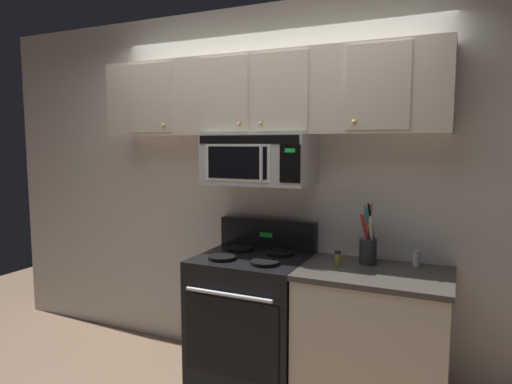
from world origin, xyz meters
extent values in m
cube|color=silver|center=(0.00, 0.79, 1.35)|extent=(5.20, 0.10, 2.70)
cube|color=black|center=(0.00, 0.42, 0.45)|extent=(0.76, 0.64, 0.90)
cube|color=black|center=(0.00, 0.09, 0.44)|extent=(0.67, 0.01, 0.52)
cylinder|color=#B7BABF|center=(0.00, 0.06, 0.74)|extent=(0.61, 0.03, 0.03)
cube|color=black|center=(0.00, 0.70, 1.01)|extent=(0.76, 0.07, 0.22)
cube|color=#19D83F|center=(0.00, 0.67, 1.01)|extent=(0.10, 0.00, 0.04)
cylinder|color=black|center=(-0.16, 0.28, 0.91)|extent=(0.19, 0.19, 0.02)
cylinder|color=black|center=(0.16, 0.28, 0.91)|extent=(0.19, 0.19, 0.02)
cylinder|color=black|center=(-0.16, 0.56, 0.91)|extent=(0.19, 0.19, 0.02)
cylinder|color=black|center=(0.16, 0.56, 0.91)|extent=(0.19, 0.19, 0.02)
cube|color=#B7BABF|center=(0.00, 0.54, 1.57)|extent=(0.76, 0.39, 0.35)
cube|color=black|center=(0.00, 0.35, 1.72)|extent=(0.73, 0.01, 0.06)
cube|color=white|center=(-0.07, 0.35, 1.56)|extent=(0.49, 0.01, 0.25)
cube|color=black|center=(-0.08, 0.34, 1.56)|extent=(0.44, 0.01, 0.22)
cube|color=black|center=(0.30, 0.35, 1.56)|extent=(0.14, 0.01, 0.25)
cube|color=#19D83F|center=(0.30, 0.34, 1.65)|extent=(0.07, 0.00, 0.03)
cylinder|color=#B7BABF|center=(0.11, 0.32, 1.56)|extent=(0.02, 0.02, 0.23)
cube|color=beige|center=(0.00, 0.57, 2.02)|extent=(2.50, 0.33, 0.55)
cube|color=beige|center=(-0.83, 0.40, 2.02)|extent=(0.38, 0.01, 0.51)
sphere|color=tan|center=(-0.70, 0.39, 1.82)|extent=(0.03, 0.03, 0.03)
cube|color=beige|center=(-0.21, 0.40, 2.02)|extent=(0.38, 0.01, 0.51)
sphere|color=tan|center=(-0.08, 0.39, 1.82)|extent=(0.03, 0.03, 0.03)
cube|color=beige|center=(0.21, 0.40, 2.02)|extent=(0.38, 0.01, 0.51)
sphere|color=tan|center=(0.08, 0.39, 1.82)|extent=(0.03, 0.03, 0.03)
cube|color=beige|center=(0.83, 0.40, 2.02)|extent=(0.38, 0.01, 0.51)
sphere|color=tan|center=(0.70, 0.39, 1.82)|extent=(0.03, 0.03, 0.03)
cube|color=beige|center=(0.84, 0.43, 0.43)|extent=(0.90, 0.62, 0.86)
cube|color=#423D38|center=(0.84, 0.43, 0.88)|extent=(0.93, 0.65, 0.03)
cylinder|color=#2D2D33|center=(0.77, 0.58, 0.98)|extent=(0.11, 0.11, 0.17)
cylinder|color=red|center=(0.76, 0.55, 1.11)|extent=(0.07, 0.07, 0.25)
cylinder|color=silver|center=(0.79, 0.56, 1.10)|extent=(0.03, 0.06, 0.23)
cylinder|color=#A87A47|center=(0.76, 0.60, 1.14)|extent=(0.05, 0.02, 0.31)
cylinder|color=black|center=(0.79, 0.59, 1.15)|extent=(0.06, 0.03, 0.31)
cylinder|color=teal|center=(0.77, 0.58, 1.13)|extent=(0.05, 0.07, 0.29)
cylinder|color=olive|center=(0.77, 0.57, 1.14)|extent=(0.07, 0.04, 0.31)
cylinder|color=#BCBCC1|center=(0.75, 0.57, 1.14)|extent=(0.05, 0.05, 0.29)
cylinder|color=tan|center=(0.76, 0.57, 1.11)|extent=(0.07, 0.03, 0.24)
cylinder|color=white|center=(1.07, 0.64, 0.94)|extent=(0.05, 0.05, 0.09)
cylinder|color=#B7BABF|center=(1.07, 0.64, 1.00)|extent=(0.04, 0.04, 0.02)
cylinder|color=olive|center=(0.60, 0.44, 0.94)|extent=(0.04, 0.04, 0.08)
cylinder|color=black|center=(0.60, 0.44, 0.99)|extent=(0.04, 0.04, 0.02)
camera|label=1|loc=(1.30, -2.37, 1.69)|focal=31.64mm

